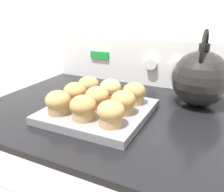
% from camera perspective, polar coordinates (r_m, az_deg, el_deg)
% --- Properties ---
extents(wall_back, '(8.00, 0.05, 2.40)m').
position_cam_1_polar(wall_back, '(1.01, 7.94, 21.48)').
color(wall_back, silver).
rests_on(wall_back, ground_plane).
extents(control_panel, '(0.73, 0.07, 0.18)m').
position_cam_1_polar(control_panel, '(0.98, 6.42, 8.45)').
color(control_panel, white).
rests_on(control_panel, stove_range).
extents(muffin_pan, '(0.28, 0.28, 0.02)m').
position_cam_1_polar(muffin_pan, '(0.69, -3.24, -3.65)').
color(muffin_pan, slate).
rests_on(muffin_pan, stove_range).
extents(muffin_r0_c0, '(0.07, 0.07, 0.06)m').
position_cam_1_polar(muffin_r0_c0, '(0.66, -12.83, -1.49)').
color(muffin_r0_c0, '#A37A4C').
rests_on(muffin_r0_c0, muffin_pan).
extents(muffin_r0_c1, '(0.07, 0.07, 0.06)m').
position_cam_1_polar(muffin_r0_c1, '(0.61, -6.98, -2.79)').
color(muffin_r0_c1, tan).
rests_on(muffin_r0_c1, muffin_pan).
extents(muffin_r0_c2, '(0.07, 0.07, 0.06)m').
position_cam_1_polar(muffin_r0_c2, '(0.57, -0.27, -4.18)').
color(muffin_r0_c2, tan).
rests_on(muffin_r0_c2, muffin_pan).
extents(muffin_r1_c0, '(0.07, 0.07, 0.06)m').
position_cam_1_polar(muffin_r1_c0, '(0.72, -8.89, 0.71)').
color(muffin_r1_c0, '#A37A4C').
rests_on(muffin_r1_c0, muffin_pan).
extents(muffin_r1_c1, '(0.07, 0.07, 0.06)m').
position_cam_1_polar(muffin_r1_c1, '(0.68, -3.60, -0.38)').
color(muffin_r1_c1, olive).
rests_on(muffin_r1_c1, muffin_pan).
extents(muffin_r1_c2, '(0.07, 0.07, 0.06)m').
position_cam_1_polar(muffin_r1_c2, '(0.64, 2.69, -1.49)').
color(muffin_r1_c2, '#A37A4C').
rests_on(muffin_r1_c2, muffin_pan).
extents(muffin_r2_c0, '(0.07, 0.07, 0.06)m').
position_cam_1_polar(muffin_r2_c0, '(0.78, -5.66, 2.39)').
color(muffin_r2_c0, '#A37A4C').
rests_on(muffin_r2_c0, muffin_pan).
extents(muffin_r2_c1, '(0.07, 0.07, 0.06)m').
position_cam_1_polar(muffin_r2_c1, '(0.74, -0.37, 1.63)').
color(muffin_r2_c1, olive).
rests_on(muffin_r2_c1, muffin_pan).
extents(muffin_r2_c2, '(0.07, 0.07, 0.06)m').
position_cam_1_polar(muffin_r2_c2, '(0.71, 5.37, 0.71)').
color(muffin_r2_c2, tan).
rests_on(muffin_r2_c2, muffin_pan).
extents(tea_kettle, '(0.17, 0.21, 0.24)m').
position_cam_1_polar(tea_kettle, '(0.78, 20.49, 4.22)').
color(tea_kettle, black).
rests_on(tea_kettle, stove_range).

